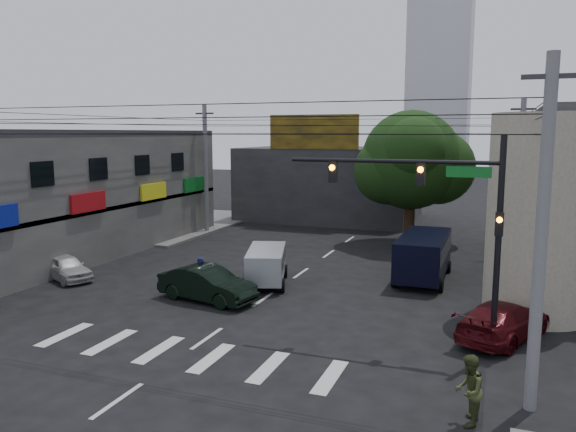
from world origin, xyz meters
The scene contains 19 objects.
ground centered at (0.00, 0.00, 0.00)m, with size 160.00×160.00×0.00m, color black.
sidewalk_far_left centered at (-18.00, 18.00, 0.07)m, with size 16.00×16.00×0.15m, color #514F4C.
building_left centered at (-18.00, 6.00, 3.50)m, with size 14.00×24.00×7.00m, color #43403E.
corner_column centered at (11.00, 4.00, 4.00)m, with size 4.00×4.00×8.00m, color gray.
building_far centered at (-4.00, 26.00, 3.00)m, with size 14.00×10.00×6.00m, color #232326.
billboard centered at (-4.00, 21.10, 7.30)m, with size 7.00×0.30×2.60m, color olive.
tower_distant centered at (0.00, 70.00, 22.00)m, with size 9.00×9.00×44.00m, color silver.
street_tree centered at (4.00, 17.00, 5.47)m, with size 6.40×6.40×8.70m.
traffic_gantry centered at (7.82, -1.00, 4.83)m, with size 7.10×0.35×7.20m.
utility_pole_near_right centered at (10.50, -4.50, 4.60)m, with size 0.32×0.32×9.20m, color #59595B.
utility_pole_far_left centered at (-10.50, 16.00, 4.60)m, with size 0.32×0.32×9.20m, color #59595B.
utility_pole_far_right centered at (10.50, 16.00, 4.60)m, with size 0.32×0.32×9.20m, color #59595B.
dark_sedan centered at (-2.19, 1.01, 0.75)m, with size 4.74×2.43×1.49m, color black.
white_compact centered at (-10.50, 1.68, 0.62)m, with size 3.90×2.84×1.23m, color #B1B2AD.
maroon_sedan centered at (9.83, 0.72, 0.68)m, with size 3.61×5.02×1.35m, color #41090D.
silver_minivan centered at (-0.85, 4.41, 0.86)m, with size 2.86×4.34×1.73m, color #9FA1A6, non-canonical shape.
navy_van centered at (6.09, 7.96, 1.12)m, with size 2.15×5.62×2.25m, color black, non-canonical shape.
traffic_officer centered at (-2.89, 1.66, 0.87)m, with size 0.65×0.45×1.74m, color #121841.
pedestrian_olive centered at (9.00, -5.93, 0.91)m, with size 0.74×0.93×1.81m, color #343F1D.
Camera 1 is at (9.46, -19.80, 7.25)m, focal length 35.00 mm.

